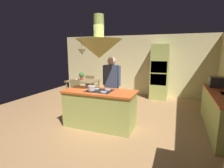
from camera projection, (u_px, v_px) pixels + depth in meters
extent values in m
plane|color=#AD7F51|center=(103.00, 123.00, 4.68)|extent=(8.16, 8.16, 0.00)
cube|color=beige|center=(135.00, 65.00, 7.61)|extent=(6.80, 0.10, 2.55)
cube|color=#A8B259|center=(100.00, 109.00, 4.41)|extent=(1.74, 0.75, 0.89)
cube|color=#E05B23|center=(100.00, 91.00, 4.32)|extent=(1.80, 0.81, 0.04)
cube|color=black|center=(100.00, 91.00, 4.32)|extent=(0.64, 0.52, 0.01)
cylinder|color=#B2B2B7|center=(91.00, 91.00, 4.26)|extent=(0.15, 0.15, 0.02)
cylinder|color=#B2B2B7|center=(103.00, 92.00, 4.14)|extent=(0.15, 0.15, 0.02)
cylinder|color=#B2B2B7|center=(96.00, 89.00, 4.49)|extent=(0.15, 0.15, 0.02)
cylinder|color=#B2B2B7|center=(108.00, 90.00, 4.38)|extent=(0.15, 0.15, 0.02)
cube|color=#A8B259|center=(222.00, 113.00, 4.15)|extent=(0.62, 2.48, 0.89)
cube|color=#A8B259|center=(159.00, 72.00, 6.89)|extent=(0.66, 0.62, 2.16)
cube|color=black|center=(159.00, 67.00, 6.58)|extent=(0.60, 0.04, 0.44)
cube|color=black|center=(158.00, 80.00, 6.67)|extent=(0.60, 0.04, 0.44)
cube|color=olive|center=(83.00, 81.00, 6.88)|extent=(1.13, 0.89, 0.04)
cylinder|color=olive|center=(67.00, 91.00, 6.77)|extent=(0.06, 0.06, 0.72)
cylinder|color=olive|center=(90.00, 93.00, 6.42)|extent=(0.06, 0.06, 0.72)
cylinder|color=olive|center=(78.00, 87.00, 7.48)|extent=(0.06, 0.06, 0.72)
cylinder|color=olive|center=(99.00, 89.00, 7.13)|extent=(0.06, 0.06, 0.72)
cylinder|color=tan|center=(109.00, 103.00, 5.05)|extent=(0.14, 0.14, 0.86)
cylinder|color=tan|center=(115.00, 103.00, 4.98)|extent=(0.14, 0.14, 0.86)
cube|color=#3F4C66|center=(112.00, 77.00, 4.87)|extent=(0.36, 0.22, 0.66)
cylinder|color=#3F4C66|center=(104.00, 75.00, 4.94)|extent=(0.09, 0.09, 0.56)
cylinder|color=#3F4C66|center=(119.00, 76.00, 4.79)|extent=(0.09, 0.09, 0.56)
sphere|color=tan|center=(112.00, 61.00, 4.79)|extent=(0.23, 0.23, 0.23)
cone|color=#A8B259|center=(99.00, 49.00, 4.13)|extent=(1.10, 1.10, 0.45)
cylinder|color=#A8B259|center=(99.00, 27.00, 4.03)|extent=(0.24, 0.24, 0.55)
cone|color=beige|center=(82.00, 52.00, 6.67)|extent=(0.32, 0.32, 0.22)
cylinder|color=black|center=(82.00, 41.00, 6.59)|extent=(0.01, 0.01, 0.60)
cube|color=olive|center=(73.00, 92.00, 6.25)|extent=(0.40, 0.40, 0.04)
cube|color=olive|center=(75.00, 85.00, 6.37)|extent=(0.40, 0.04, 0.42)
cylinder|color=olive|center=(66.00, 99.00, 6.20)|extent=(0.04, 0.04, 0.43)
cylinder|color=olive|center=(74.00, 100.00, 6.08)|extent=(0.04, 0.04, 0.43)
cylinder|color=olive|center=(72.00, 97.00, 6.51)|extent=(0.04, 0.04, 0.43)
cylinder|color=olive|center=(79.00, 98.00, 6.39)|extent=(0.04, 0.04, 0.43)
cube|color=olive|center=(92.00, 85.00, 7.62)|extent=(0.40, 0.40, 0.04)
cube|color=olive|center=(90.00, 80.00, 7.41)|extent=(0.40, 0.04, 0.42)
cylinder|color=olive|center=(97.00, 89.00, 7.76)|extent=(0.04, 0.04, 0.43)
cylinder|color=olive|center=(90.00, 89.00, 7.88)|extent=(0.04, 0.04, 0.43)
cylinder|color=olive|center=(94.00, 91.00, 7.45)|extent=(0.04, 0.04, 0.43)
cylinder|color=olive|center=(87.00, 90.00, 7.57)|extent=(0.04, 0.04, 0.43)
cylinder|color=#99382D|center=(82.00, 78.00, 6.94)|extent=(0.14, 0.14, 0.12)
sphere|color=#2D722D|center=(82.00, 75.00, 6.92)|extent=(0.20, 0.20, 0.20)
cylinder|color=white|center=(76.00, 80.00, 6.72)|extent=(0.07, 0.07, 0.09)
cube|color=#232326|center=(219.00, 82.00, 4.72)|extent=(0.46, 0.36, 0.28)
cylinder|color=#B2B2B7|center=(91.00, 88.00, 4.24)|extent=(0.18, 0.18, 0.12)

